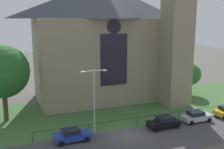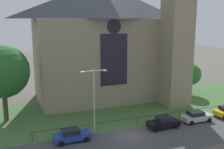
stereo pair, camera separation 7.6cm
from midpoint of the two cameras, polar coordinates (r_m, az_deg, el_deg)
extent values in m
plane|color=#56544C|center=(43.61, -2.08, -7.34)|extent=(160.00, 160.00, 0.00)
cube|color=#424244|center=(33.33, 4.93, -13.62)|extent=(120.00, 8.00, 0.01)
cube|color=#3D6633|center=(41.83, -1.16, -8.18)|extent=(120.00, 20.00, 0.01)
cube|color=gray|center=(48.98, -2.16, 3.22)|extent=(22.00, 12.00, 14.00)
pyramid|color=#383D47|center=(48.52, -2.25, 14.98)|extent=(22.00, 12.00, 6.00)
cube|color=black|center=(43.27, 0.46, 3.03)|extent=(4.40, 0.16, 8.00)
cylinder|color=black|center=(42.79, 0.48, 9.80)|extent=(2.20, 0.15, 2.20)
cube|color=gray|center=(46.07, 13.07, 4.89)|extent=(4.00, 4.00, 18.00)
cylinder|color=black|center=(37.59, 5.18, -8.79)|extent=(27.05, 0.05, 0.05)
cylinder|color=black|center=(34.39, -15.98, -12.23)|extent=(0.07, 0.07, 1.10)
cylinder|color=black|center=(35.48, -4.86, -11.02)|extent=(0.06, 0.07, 1.10)
cylinder|color=black|center=(37.78, 5.16, -9.57)|extent=(0.07, 0.07, 1.10)
cylinder|color=black|center=(41.08, 13.73, -8.10)|extent=(0.07, 0.07, 1.10)
cylinder|color=black|center=(45.15, 20.85, -6.72)|extent=(0.07, 0.07, 1.10)
cylinder|color=#4C3823|center=(41.60, -20.94, -6.00)|extent=(0.66, 0.66, 4.27)
sphere|color=#235B23|center=(40.46, -21.44, 0.57)|extent=(7.24, 7.24, 7.24)
cylinder|color=#4C3823|center=(54.40, 15.61, -2.67)|extent=(0.56, 0.56, 2.24)
sphere|color=#2D6B28|center=(53.83, 15.76, 0.05)|extent=(4.05, 4.05, 4.05)
cylinder|color=#B2B2B7|center=(34.42, -3.61, -5.54)|extent=(0.16, 0.16, 8.08)
cylinder|color=#B2B2B7|center=(33.28, -4.84, 0.67)|extent=(1.40, 0.10, 0.10)
cylinder|color=#B2B2B7|center=(33.69, -2.56, 0.83)|extent=(1.40, 0.10, 0.10)
ellipsoid|color=white|center=(33.11, -6.00, 0.50)|extent=(0.57, 0.26, 0.20)
ellipsoid|color=white|center=(33.93, -1.44, 0.83)|extent=(0.57, 0.26, 0.20)
cube|color=#1E3899|center=(33.54, -8.08, -12.39)|extent=(4.23, 1.88, 0.70)
cube|color=black|center=(33.24, -8.46, -11.45)|extent=(2.03, 1.64, 0.55)
cylinder|color=black|center=(34.79, -6.05, -11.94)|extent=(0.64, 0.23, 0.64)
cylinder|color=black|center=(33.22, -5.15, -13.11)|extent=(0.64, 0.23, 0.64)
cylinder|color=black|center=(34.18, -10.90, -12.54)|extent=(0.64, 0.23, 0.64)
cylinder|color=black|center=(32.57, -10.24, -13.79)|extent=(0.64, 0.23, 0.64)
cube|color=black|center=(37.49, 10.50, -9.80)|extent=(4.23, 1.87, 0.70)
cube|color=black|center=(37.37, 10.80, -8.86)|extent=(2.02, 1.63, 0.55)
cylinder|color=black|center=(36.16, 9.26, -11.08)|extent=(0.64, 0.23, 0.64)
cylinder|color=black|center=(37.59, 7.82, -10.13)|extent=(0.64, 0.23, 0.64)
cylinder|color=black|center=(37.69, 13.15, -10.28)|extent=(0.64, 0.23, 0.64)
cylinder|color=black|center=(39.06, 11.61, -9.41)|extent=(0.64, 0.23, 0.64)
cube|color=#B7B7BC|center=(40.70, 16.98, -8.38)|extent=(4.21, 1.82, 0.70)
cube|color=black|center=(40.37, 16.80, -7.59)|extent=(2.01, 1.61, 0.55)
cylinder|color=black|center=(42.33, 17.79, -8.06)|extent=(0.64, 0.22, 0.64)
cylinder|color=black|center=(41.04, 19.37, -8.80)|extent=(0.64, 0.22, 0.64)
cylinder|color=black|center=(40.62, 14.51, -8.71)|extent=(0.64, 0.22, 0.64)
cylinder|color=black|center=(39.28, 16.05, -9.52)|extent=(0.64, 0.22, 0.64)
cylinder|color=black|center=(44.19, 20.54, -7.41)|extent=(0.64, 0.22, 0.64)
camera|label=1|loc=(0.04, -89.95, 0.01)|focal=44.65mm
camera|label=2|loc=(0.04, 90.05, -0.01)|focal=44.65mm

